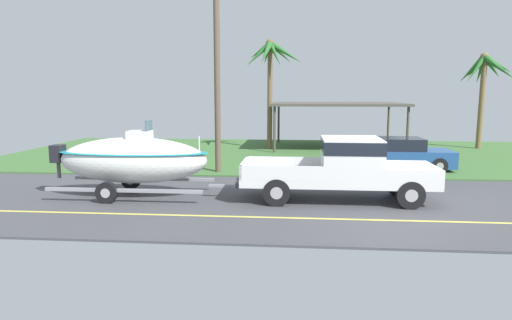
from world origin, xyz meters
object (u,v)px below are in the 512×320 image
Objects in this scene: boat_on_trailer at (133,160)px; palm_tree_near_right at (485,74)px; parked_sedan_near at (395,154)px; carport_awning at (337,105)px; pickup_truck_towing at (350,166)px; palm_tree_mid at (271,63)px; utility_pole at (217,65)px.

boat_on_trailer is 21.15m from palm_tree_near_right.
carport_awning is (-1.88, 7.57, 1.90)m from parked_sedan_near.
carport_awning reaches higher than pickup_truck_towing.
parked_sedan_near is 0.73× the size of palm_tree_mid.
pickup_truck_towing is 0.80× the size of carport_awning.
palm_tree_mid is at bearing 104.20° from pickup_truck_towing.
palm_tree_near_right is at bearing 56.60° from pickup_truck_towing.
palm_tree_mid is at bearing 131.01° from parked_sedan_near.
utility_pole is (-5.50, -8.98, 1.78)m from carport_awning.
carport_awning is at bearing 87.11° from pickup_truck_towing.
utility_pole reaches higher than palm_tree_mid.
parked_sedan_near is 8.03m from carport_awning.
pickup_truck_towing is at bearing 0.00° from boat_on_trailer.
palm_tree_mid is at bearing -165.12° from carport_awning.
palm_tree_mid is (-3.14, 12.41, 3.85)m from pickup_truck_towing.
pickup_truck_towing is at bearing -113.64° from parked_sedan_near.
palm_tree_near_right is (9.02, 13.68, 3.28)m from pickup_truck_towing.
parked_sedan_near is (9.35, 5.85, -0.50)m from boat_on_trailer.
utility_pole reaches higher than parked_sedan_near.
parked_sedan_near is at bearing -129.52° from palm_tree_near_right.
pickup_truck_towing is at bearing -75.80° from palm_tree_mid.
parked_sedan_near is 9.67m from palm_tree_mid.
palm_tree_near_right is at bearing 1.79° from carport_awning.
palm_tree_near_right is (8.34, 0.26, 1.77)m from carport_awning.
pickup_truck_towing is 6.79m from boat_on_trailer.
boat_on_trailer is 0.80× the size of carport_awning.
palm_tree_near_right is (6.46, 7.83, 3.67)m from parked_sedan_near.
pickup_truck_towing is 6.40m from parked_sedan_near.
boat_on_trailer is at bearing -113.88° from utility_pole.
pickup_truck_towing is 1.09× the size of palm_tree_near_right.
palm_tree_mid is 8.16m from utility_pole.
palm_tree_near_right is 0.66× the size of utility_pole.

